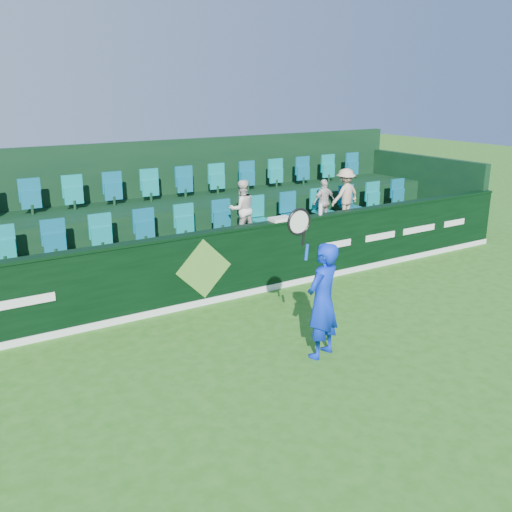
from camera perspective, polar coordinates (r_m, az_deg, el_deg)
ground at (r=7.57m, az=8.82°, el=-14.14°), size 60.00×60.00×0.00m
sponsor_hoarding at (r=10.36m, az=-5.49°, el=-1.25°), size 16.00×0.25×1.35m
stand_tier_front at (r=11.39m, az=-7.96°, el=-1.11°), size 16.00×2.00×0.80m
stand_tier_back at (r=13.02m, az=-11.46°, el=2.12°), size 16.00×1.80×1.30m
stand_rear at (r=13.30m, az=-12.29°, el=4.89°), size 16.00×4.10×2.60m
seat_row_front at (r=11.56m, az=-8.92°, el=2.71°), size 13.50×0.50×0.60m
seat_row_back at (r=13.10m, az=-12.17°, el=6.42°), size 13.50×0.50×0.60m
tennis_player at (r=8.31m, az=6.64°, el=-4.37°), size 1.10×0.61×2.33m
spectator_left at (r=11.83m, az=-1.42°, el=4.73°), size 0.63×0.51×1.20m
spectator_middle at (r=13.06m, az=6.82°, el=5.39°), size 0.62×0.28×1.04m
spectator_right at (r=13.43m, az=8.90°, el=6.04°), size 0.84×0.55×1.23m
towel at (r=11.02m, az=2.46°, el=3.72°), size 0.42×0.27×0.06m
drinks_bottle at (r=11.57m, az=6.47°, el=4.69°), size 0.07×0.07×0.23m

